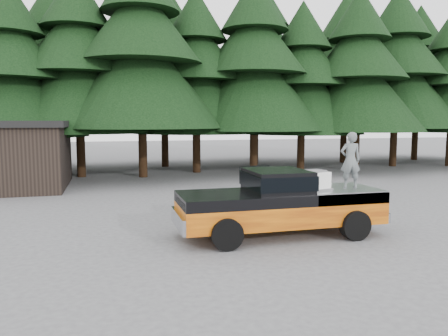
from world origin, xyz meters
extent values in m
plane|color=#494A4C|center=(0.00, 0.00, 0.00)|extent=(120.00, 120.00, 0.00)
cube|color=black|center=(1.64, 0.21, 1.62)|extent=(1.66, 1.90, 0.59)
cube|color=white|center=(2.71, 0.01, 1.58)|extent=(0.87, 0.79, 0.50)
imported|color=slate|center=(3.90, 0.10, 2.16)|extent=(0.67, 0.51, 1.65)
imported|color=black|center=(4.19, 4.95, 0.68)|extent=(3.69, 5.04, 1.36)
camera|label=1|loc=(-3.00, -11.27, 3.32)|focal=35.00mm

